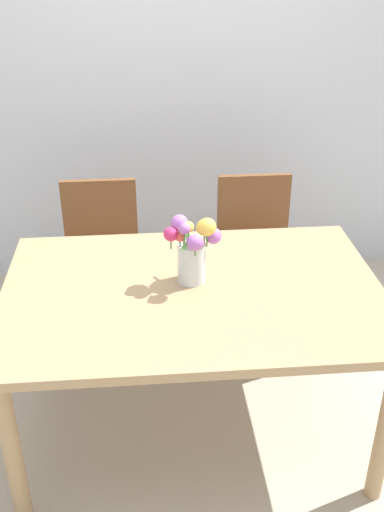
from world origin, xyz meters
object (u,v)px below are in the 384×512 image
at_px(flower_vase, 193,247).
at_px(dining_table, 193,306).
at_px(chair_left, 101,250).
at_px(chair_right, 255,243).

bearing_deg(flower_vase, dining_table, -96.11).
relative_size(dining_table, flower_vase, 5.27).
xyz_separation_m(chair_left, flower_vase, (0.45, -0.82, 0.42)).
xyz_separation_m(dining_table, chair_right, (0.44, 0.88, -0.17)).
bearing_deg(chair_right, flower_vase, 62.04).
distance_m(chair_left, chair_right, 0.88).
distance_m(chair_left, flower_vase, 1.03).
xyz_separation_m(dining_table, flower_vase, (0.01, 0.06, 0.25)).
relative_size(dining_table, chair_left, 1.79).
bearing_deg(chair_left, dining_table, 116.58).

